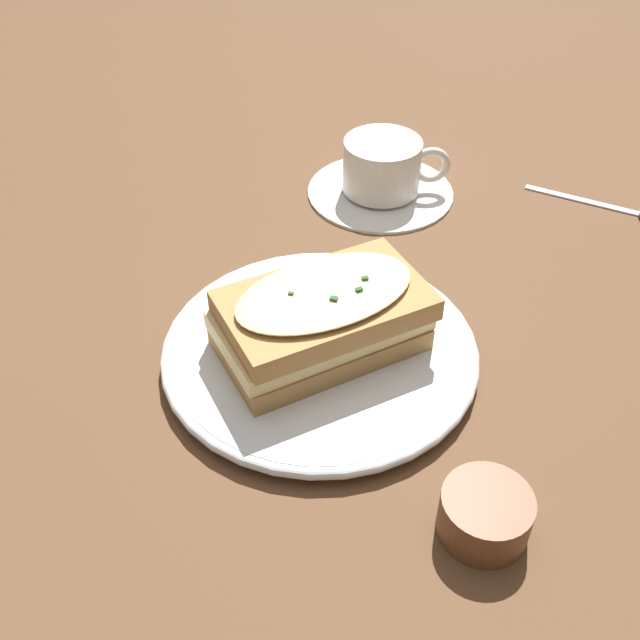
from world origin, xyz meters
TOP-DOWN VIEW (x-y plane):
  - ground_plane at (0.00, 0.00)m, footprint 2.40×2.40m
  - dinner_plate at (0.02, 0.02)m, footprint 0.25×0.25m
  - sandwich at (0.03, 0.02)m, footprint 0.16×0.18m
  - teacup_with_saucer at (-0.23, 0.07)m, footprint 0.15×0.15m
  - condiment_pot at (0.18, 0.14)m, footprint 0.06×0.06m

SIDE VIEW (x-z plane):
  - ground_plane at x=0.00m, z-range 0.00..0.00m
  - dinner_plate at x=0.02m, z-range 0.00..0.02m
  - condiment_pot at x=0.18m, z-range 0.00..0.03m
  - teacup_with_saucer at x=-0.23m, z-range -0.01..0.06m
  - sandwich at x=0.03m, z-range 0.01..0.08m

